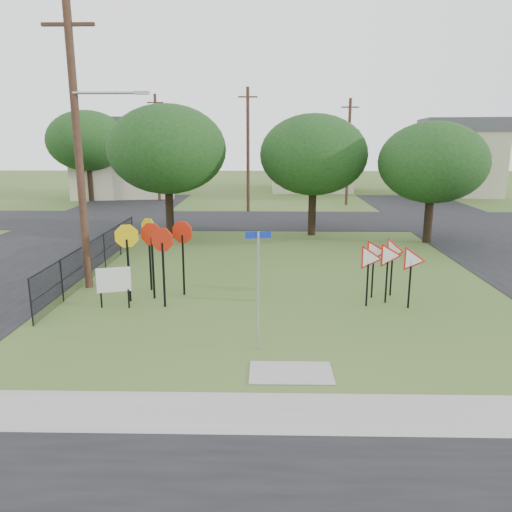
{
  "coord_description": "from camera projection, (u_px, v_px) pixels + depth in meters",
  "views": [
    {
      "loc": [
        -0.61,
        -13.42,
        5.55
      ],
      "look_at": [
        -0.96,
        3.0,
        1.6
      ],
      "focal_mm": 35.0,
      "sensor_mm": 36.0,
      "label": 1
    }
  ],
  "objects": [
    {
      "name": "house_mid",
      "position": [
        311.0,
        160.0,
        52.39
      ],
      "size": [
        8.4,
        8.4,
        6.2
      ],
      "color": "beige",
      "rests_on": "ground"
    },
    {
      "name": "street_far",
      "position": [
        275.0,
        220.0,
        33.76
      ],
      "size": [
        60.0,
        8.0,
        0.02
      ],
      "primitive_type": "cube",
      "color": "black",
      "rests_on": "ground"
    },
    {
      "name": "street_left",
      "position": [
        33.0,
        253.0,
        24.29
      ],
      "size": [
        8.0,
        50.0,
        0.02
      ],
      "primitive_type": "cube",
      "color": "black",
      "rests_on": "ground"
    },
    {
      "name": "yield_sign_cluster",
      "position": [
        387.0,
        257.0,
        16.81
      ],
      "size": [
        2.18,
        1.98,
        2.13
      ],
      "color": "black",
      "rests_on": "ground"
    },
    {
      "name": "tree_far_right",
      "position": [
        432.0,
        148.0,
        44.08
      ],
      "size": [
        6.0,
        6.0,
        6.8
      ],
      "color": "black",
      "rests_on": "ground"
    },
    {
      "name": "tree_near_mid",
      "position": [
        314.0,
        155.0,
        27.8
      ],
      "size": [
        6.0,
        6.0,
        6.8
      ],
      "color": "black",
      "rests_on": "ground"
    },
    {
      "name": "stop_sign_cluster",
      "position": [
        155.0,
        243.0,
        17.12
      ],
      "size": [
        2.55,
        2.27,
        2.71
      ],
      "color": "black",
      "rests_on": "ground"
    },
    {
      "name": "info_board",
      "position": [
        114.0,
        281.0,
        16.37
      ],
      "size": [
        1.07,
        0.34,
        1.37
      ],
      "color": "black",
      "rests_on": "ground"
    },
    {
      "name": "far_pole_b",
      "position": [
        348.0,
        151.0,
        40.4
      ],
      "size": [
        1.4,
        0.24,
        8.5
      ],
      "color": "#472D21",
      "rests_on": "ground"
    },
    {
      "name": "planting_strip",
      "position": [
        299.0,
        449.0,
        9.08
      ],
      "size": [
        30.0,
        0.8,
        0.02
      ],
      "primitive_type": "cube",
      "color": "#38541F",
      "rests_on": "ground"
    },
    {
      "name": "tree_far_left",
      "position": [
        87.0,
        141.0,
        42.61
      ],
      "size": [
        6.8,
        6.8,
        7.73
      ],
      "color": "black",
      "rests_on": "ground"
    },
    {
      "name": "sidewalk",
      "position": [
        295.0,
        413.0,
        10.24
      ],
      "size": [
        30.0,
        1.6,
        0.02
      ],
      "primitive_type": "cube",
      "color": "gray",
      "rests_on": "ground"
    },
    {
      "name": "far_pole_a",
      "position": [
        248.0,
        150.0,
        36.62
      ],
      "size": [
        1.4,
        0.24,
        9.0
      ],
      "color": "#472D21",
      "rests_on": "ground"
    },
    {
      "name": "curb_pad",
      "position": [
        291.0,
        373.0,
        11.99
      ],
      "size": [
        2.0,
        1.2,
        0.02
      ],
      "primitive_type": "cube",
      "color": "gray",
      "rests_on": "ground"
    },
    {
      "name": "tree_near_left",
      "position": [
        167.0,
        149.0,
        26.92
      ],
      "size": [
        6.4,
        6.4,
        7.27
      ],
      "color": "black",
      "rests_on": "ground"
    },
    {
      "name": "house_right",
      "position": [
        460.0,
        156.0,
        48.09
      ],
      "size": [
        8.3,
        8.3,
        7.2
      ],
      "color": "beige",
      "rests_on": "ground"
    },
    {
      "name": "ground",
      "position": [
        287.0,
        335.0,
        14.33
      ],
      "size": [
        140.0,
        140.0,
        0.0
      ],
      "primitive_type": "plane",
      "color": "#38541F"
    },
    {
      "name": "tree_near_right",
      "position": [
        433.0,
        163.0,
        25.81
      ],
      "size": [
        5.6,
        5.6,
        6.33
      ],
      "color": "black",
      "rests_on": "ground"
    },
    {
      "name": "far_pole_c",
      "position": [
        157.0,
        148.0,
        42.62
      ],
      "size": [
        1.4,
        0.24,
        9.0
      ],
      "color": "#472D21",
      "rests_on": "ground"
    },
    {
      "name": "street_name_sign",
      "position": [
        258.0,
        284.0,
        12.93
      ],
      "size": [
        0.66,
        0.13,
        3.2
      ],
      "color": "#9CA0A5",
      "rests_on": "ground"
    },
    {
      "name": "fence_run",
      "position": [
        95.0,
        256.0,
        20.38
      ],
      "size": [
        0.05,
        11.55,
        1.5
      ],
      "color": "black",
      "rests_on": "ground"
    },
    {
      "name": "house_left",
      "position": [
        124.0,
        157.0,
        46.81
      ],
      "size": [
        10.58,
        8.88,
        7.2
      ],
      "color": "beige",
      "rests_on": "ground"
    },
    {
      "name": "utility_pole_main",
      "position": [
        80.0,
        146.0,
        17.63
      ],
      "size": [
        3.55,
        0.33,
        10.0
      ],
      "color": "#472D21",
      "rests_on": "ground"
    }
  ]
}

